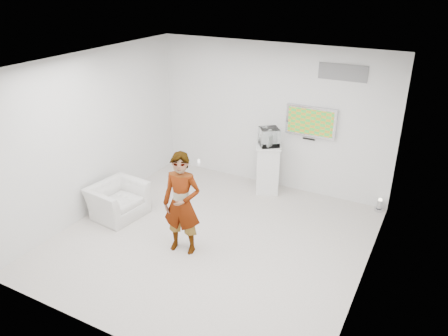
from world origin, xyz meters
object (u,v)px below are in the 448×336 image
Objects in this scene: armchair at (118,200)px; pedestal at (268,169)px; person at (182,204)px; tv at (311,121)px; floor_uplight at (380,205)px.

pedestal is at bearing -36.13° from armchair.
armchair is 0.94× the size of pedestal.
pedestal is (0.39, 2.60, -0.35)m from person.
tv is 1.31m from pedestal.
armchair is at bearing -133.18° from pedestal.
floor_uplight is at bearing -53.28° from armchair.
armchair is at bearing 157.40° from person.
person is 1.82m from armchair.
floor_uplight is (4.34, 2.47, -0.18)m from armchair.
person reaches higher than floor_uplight.
tv is at bearing 58.70° from person.
tv reaches higher than armchair.
tv is at bearing 24.20° from pedestal.
person is at bearing -98.62° from pedestal.
tv is 3.86× the size of floor_uplight.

